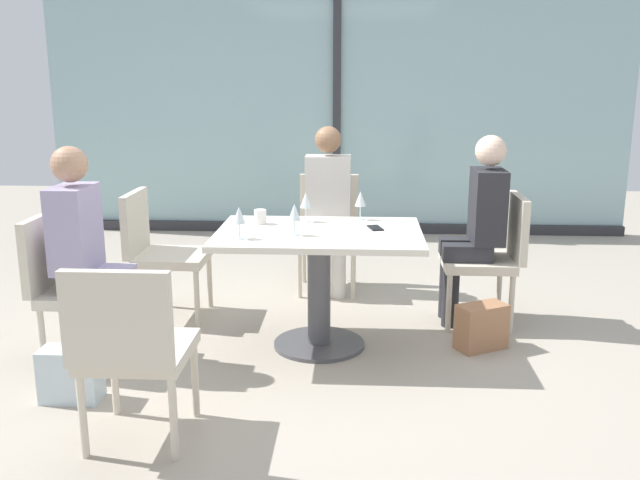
{
  "coord_description": "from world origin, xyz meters",
  "views": [
    {
      "loc": [
        0.23,
        -4.02,
        1.65
      ],
      "look_at": [
        0.0,
        0.1,
        0.65
      ],
      "focal_mm": 38.97,
      "sensor_mm": 36.0,
      "label": 1
    }
  ],
  "objects_px": {
    "chair_side_end": "(71,280)",
    "coffee_cup": "(260,217)",
    "cell_phone_on_table": "(375,228)",
    "handbag_0": "(71,375)",
    "chair_front_left": "(131,344)",
    "chair_far_left": "(158,246)",
    "wine_glass_2": "(360,199)",
    "person_near_window": "(328,202)",
    "dining_table_main": "(319,262)",
    "person_side_end": "(87,246)",
    "wine_glass_3": "(294,213)",
    "wine_glass_1": "(306,201)",
    "chair_near_window": "(328,225)",
    "person_far_right": "(477,221)",
    "wine_glass_0": "(239,216)",
    "handbag_1": "(481,327)",
    "chair_far_right": "(492,251)"
  },
  "relations": [
    {
      "from": "chair_far_right",
      "to": "person_near_window",
      "type": "relative_size",
      "value": 0.69
    },
    {
      "from": "wine_glass_2",
      "to": "wine_glass_3",
      "type": "bearing_deg",
      "value": -129.79
    },
    {
      "from": "dining_table_main",
      "to": "wine_glass_3",
      "type": "bearing_deg",
      "value": -138.51
    },
    {
      "from": "person_side_end",
      "to": "person_far_right",
      "type": "height_order",
      "value": "same"
    },
    {
      "from": "chair_far_left",
      "to": "wine_glass_2",
      "type": "bearing_deg",
      "value": -6.29
    },
    {
      "from": "person_far_right",
      "to": "chair_far_left",
      "type": "bearing_deg",
      "value": 180.0
    },
    {
      "from": "wine_glass_3",
      "to": "wine_glass_1",
      "type": "bearing_deg",
      "value": 84.6
    },
    {
      "from": "chair_front_left",
      "to": "cell_phone_on_table",
      "type": "bearing_deg",
      "value": 50.53
    },
    {
      "from": "wine_glass_0",
      "to": "chair_far_left",
      "type": "bearing_deg",
      "value": 133.94
    },
    {
      "from": "wine_glass_0",
      "to": "wine_glass_1",
      "type": "bearing_deg",
      "value": 54.89
    },
    {
      "from": "chair_front_left",
      "to": "person_near_window",
      "type": "distance_m",
      "value": 2.49
    },
    {
      "from": "person_side_end",
      "to": "coffee_cup",
      "type": "height_order",
      "value": "person_side_end"
    },
    {
      "from": "wine_glass_0",
      "to": "handbag_0",
      "type": "height_order",
      "value": "wine_glass_0"
    },
    {
      "from": "chair_front_left",
      "to": "coffee_cup",
      "type": "bearing_deg",
      "value": 75.16
    },
    {
      "from": "chair_side_end",
      "to": "coffee_cup",
      "type": "relative_size",
      "value": 9.67
    },
    {
      "from": "dining_table_main",
      "to": "chair_near_window",
      "type": "relative_size",
      "value": 1.4
    },
    {
      "from": "chair_side_end",
      "to": "person_near_window",
      "type": "xyz_separation_m",
      "value": [
        1.4,
        1.45,
        0.2
      ]
    },
    {
      "from": "handbag_0",
      "to": "wine_glass_3",
      "type": "bearing_deg",
      "value": 32.75
    },
    {
      "from": "wine_glass_2",
      "to": "coffee_cup",
      "type": "height_order",
      "value": "wine_glass_2"
    },
    {
      "from": "dining_table_main",
      "to": "wine_glass_2",
      "type": "bearing_deg",
      "value": 53.97
    },
    {
      "from": "person_far_right",
      "to": "wine_glass_0",
      "type": "relative_size",
      "value": 6.81
    },
    {
      "from": "chair_front_left",
      "to": "chair_far_left",
      "type": "height_order",
      "value": "same"
    },
    {
      "from": "dining_table_main",
      "to": "chair_far_left",
      "type": "xyz_separation_m",
      "value": [
        -1.12,
        0.49,
        -0.04
      ]
    },
    {
      "from": "chair_far_right",
      "to": "wine_glass_2",
      "type": "relative_size",
      "value": 4.7
    },
    {
      "from": "person_near_window",
      "to": "chair_near_window",
      "type": "bearing_deg",
      "value": 90.0
    },
    {
      "from": "wine_glass_3",
      "to": "handbag_1",
      "type": "xyz_separation_m",
      "value": [
        1.13,
        0.13,
        -0.72
      ]
    },
    {
      "from": "chair_side_end",
      "to": "wine_glass_3",
      "type": "distance_m",
      "value": 1.33
    },
    {
      "from": "chair_far_left",
      "to": "person_far_right",
      "type": "height_order",
      "value": "person_far_right"
    },
    {
      "from": "person_near_window",
      "to": "handbag_1",
      "type": "distance_m",
      "value": 1.59
    },
    {
      "from": "coffee_cup",
      "to": "handbag_1",
      "type": "xyz_separation_m",
      "value": [
        1.37,
        -0.17,
        -0.64
      ]
    },
    {
      "from": "chair_near_window",
      "to": "chair_front_left",
      "type": "bearing_deg",
      "value": -106.92
    },
    {
      "from": "coffee_cup",
      "to": "handbag_0",
      "type": "height_order",
      "value": "coffee_cup"
    },
    {
      "from": "chair_front_left",
      "to": "person_side_end",
      "type": "height_order",
      "value": "person_side_end"
    },
    {
      "from": "chair_side_end",
      "to": "handbag_0",
      "type": "distance_m",
      "value": 0.62
    },
    {
      "from": "chair_near_window",
      "to": "coffee_cup",
      "type": "distance_m",
      "value": 1.16
    },
    {
      "from": "coffee_cup",
      "to": "chair_side_end",
      "type": "bearing_deg",
      "value": -153.73
    },
    {
      "from": "person_near_window",
      "to": "cell_phone_on_table",
      "type": "distance_m",
      "value": 1.1
    },
    {
      "from": "chair_side_end",
      "to": "person_near_window",
      "type": "relative_size",
      "value": 0.69
    },
    {
      "from": "wine_glass_2",
      "to": "handbag_0",
      "type": "xyz_separation_m",
      "value": [
        -1.48,
        -1.14,
        -0.72
      ]
    },
    {
      "from": "chair_side_end",
      "to": "wine_glass_3",
      "type": "bearing_deg",
      "value": 9.24
    },
    {
      "from": "cell_phone_on_table",
      "to": "handbag_0",
      "type": "distance_m",
      "value": 1.9
    },
    {
      "from": "chair_far_right",
      "to": "person_near_window",
      "type": "bearing_deg",
      "value": 150.37
    },
    {
      "from": "wine_glass_3",
      "to": "chair_far_left",
      "type": "bearing_deg",
      "value": 148.49
    },
    {
      "from": "wine_glass_3",
      "to": "handbag_0",
      "type": "xyz_separation_m",
      "value": [
        -1.1,
        -0.68,
        -0.72
      ]
    },
    {
      "from": "person_side_end",
      "to": "cell_phone_on_table",
      "type": "xyz_separation_m",
      "value": [
        1.62,
        0.41,
        0.03
      ]
    },
    {
      "from": "wine_glass_0",
      "to": "wine_glass_2",
      "type": "relative_size",
      "value": 1.0
    },
    {
      "from": "chair_side_end",
      "to": "wine_glass_1",
      "type": "xyz_separation_m",
      "value": [
        1.3,
        0.58,
        0.37
      ]
    },
    {
      "from": "person_side_end",
      "to": "person_far_right",
      "type": "relative_size",
      "value": 1.0
    },
    {
      "from": "chair_side_end",
      "to": "wine_glass_0",
      "type": "xyz_separation_m",
      "value": [
        0.96,
        0.1,
        0.37
      ]
    },
    {
      "from": "coffee_cup",
      "to": "wine_glass_2",
      "type": "bearing_deg",
      "value": 14.2
    }
  ]
}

